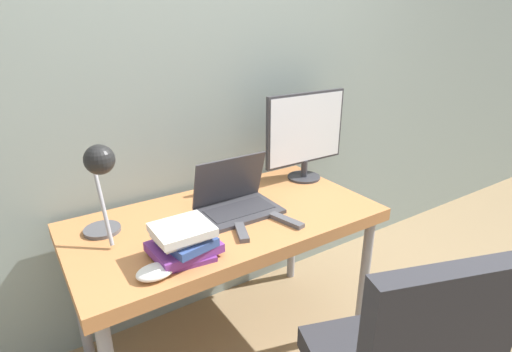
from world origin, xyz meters
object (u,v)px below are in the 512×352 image
laptop (236,200)px  game_controller (155,272)px  book_stack (184,241)px  monitor (306,133)px  desk_lamp (100,178)px

laptop → game_controller: laptop is taller
book_stack → laptop: bearing=32.7°
book_stack → game_controller: size_ratio=1.87×
laptop → monitor: size_ratio=0.71×
monitor → game_controller: monitor is taller
desk_lamp → game_controller: bearing=-75.7°
laptop → desk_lamp: size_ratio=0.85×
monitor → game_controller: (-1.04, -0.45, -0.25)m
laptop → monitor: (0.54, 0.15, 0.21)m
laptop → book_stack: size_ratio=1.42×
game_controller → book_stack: bearing=24.3°
monitor → desk_lamp: bearing=-172.9°
monitor → game_controller: 1.16m
laptop → desk_lamp: (-0.58, 0.01, 0.24)m
desk_lamp → book_stack: size_ratio=1.67×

